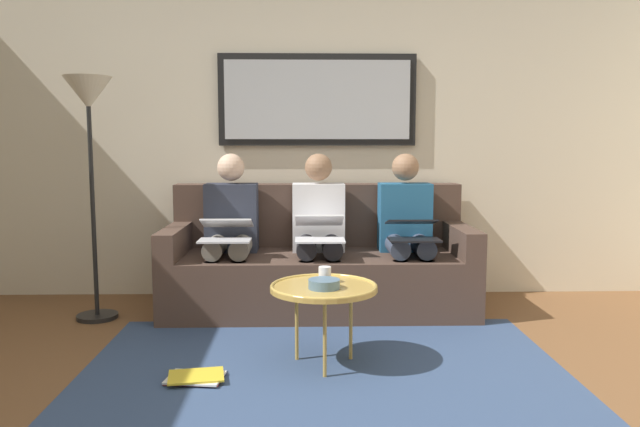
# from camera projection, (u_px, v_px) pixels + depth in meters

# --- Properties ---
(wall_rear) EXTENTS (6.00, 0.12, 2.60)m
(wall_rear) POSITION_uv_depth(u_px,v_px,m) (317.00, 132.00, 4.94)
(wall_rear) COLOR beige
(wall_rear) RESTS_ON ground_plane
(area_rug) EXTENTS (2.60, 1.80, 0.01)m
(area_rug) POSITION_uv_depth(u_px,v_px,m) (324.00, 368.00, 3.35)
(area_rug) COLOR #33476B
(area_rug) RESTS_ON ground_plane
(couch) EXTENTS (2.20, 0.90, 0.90)m
(couch) POSITION_uv_depth(u_px,v_px,m) (319.00, 266.00, 4.57)
(couch) COLOR #4C382D
(couch) RESTS_ON ground_plane
(framed_mirror) EXTENTS (1.54, 0.05, 0.71)m
(framed_mirror) POSITION_uv_depth(u_px,v_px,m) (317.00, 100.00, 4.81)
(framed_mirror) COLOR black
(coffee_table) EXTENTS (0.59, 0.59, 0.46)m
(coffee_table) POSITION_uv_depth(u_px,v_px,m) (324.00, 289.00, 3.35)
(coffee_table) COLOR tan
(coffee_table) RESTS_ON ground_plane
(cup) EXTENTS (0.07, 0.07, 0.09)m
(cup) POSITION_uv_depth(u_px,v_px,m) (325.00, 275.00, 3.42)
(cup) COLOR silver
(cup) RESTS_ON coffee_table
(bowl) EXTENTS (0.17, 0.17, 0.05)m
(bowl) POSITION_uv_depth(u_px,v_px,m) (324.00, 284.00, 3.29)
(bowl) COLOR slate
(bowl) RESTS_ON coffee_table
(person_left) EXTENTS (0.38, 0.58, 1.14)m
(person_left) POSITION_uv_depth(u_px,v_px,m) (407.00, 227.00, 4.48)
(person_left) COLOR #235B84
(person_left) RESTS_ON couch
(laptop_black) EXTENTS (0.34, 0.33, 0.14)m
(laptop_black) POSITION_uv_depth(u_px,v_px,m) (413.00, 230.00, 4.23)
(laptop_black) COLOR black
(person_middle) EXTENTS (0.38, 0.58, 1.14)m
(person_middle) POSITION_uv_depth(u_px,v_px,m) (319.00, 227.00, 4.47)
(person_middle) COLOR silver
(person_middle) RESTS_ON couch
(laptop_white) EXTENTS (0.33, 0.39, 0.17)m
(laptop_white) POSITION_uv_depth(u_px,v_px,m) (320.00, 229.00, 4.24)
(laptop_white) COLOR white
(person_right) EXTENTS (0.38, 0.58, 1.14)m
(person_right) POSITION_uv_depth(u_px,v_px,m) (230.00, 228.00, 4.45)
(person_right) COLOR #2D3342
(person_right) RESTS_ON couch
(laptop_silver) EXTENTS (0.35, 0.33, 0.15)m
(laptop_silver) POSITION_uv_depth(u_px,v_px,m) (226.00, 230.00, 4.21)
(laptop_silver) COLOR silver
(magazine_stack) EXTENTS (0.31, 0.26, 0.03)m
(magazine_stack) POSITION_uv_depth(u_px,v_px,m) (196.00, 377.00, 3.18)
(magazine_stack) COLOR red
(magazine_stack) RESTS_ON ground_plane
(standing_lamp) EXTENTS (0.32, 0.32, 1.66)m
(standing_lamp) POSITION_uv_depth(u_px,v_px,m) (89.00, 120.00, 4.14)
(standing_lamp) COLOR black
(standing_lamp) RESTS_ON ground_plane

